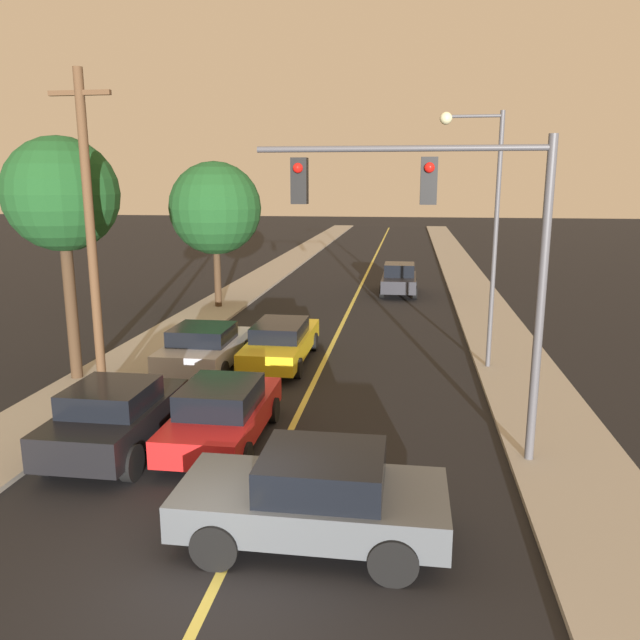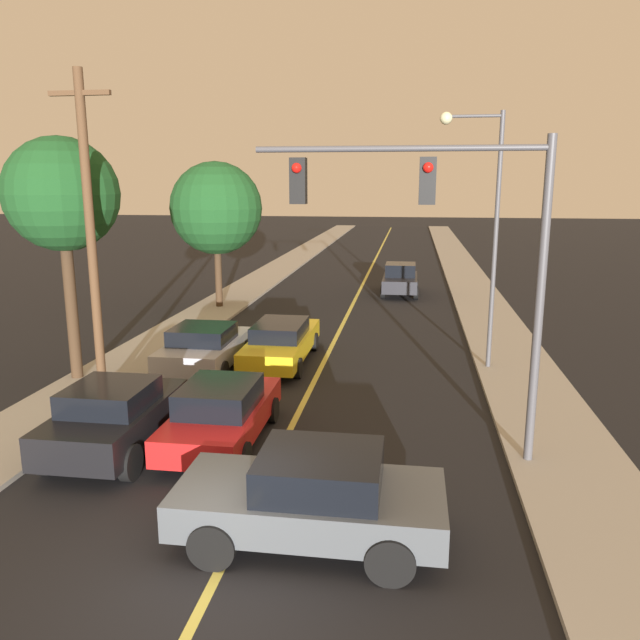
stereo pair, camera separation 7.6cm
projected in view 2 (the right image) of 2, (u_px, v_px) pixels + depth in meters
name	position (u px, v px, depth m)	size (l,w,h in m)	color
ground_plane	(213.00, 584.00, 9.08)	(200.00, 200.00, 0.00)	black
road_surface	(372.00, 266.00, 43.86)	(9.66, 80.00, 0.01)	black
sidewalk_left	(287.00, 263.00, 44.71)	(2.50, 80.00, 0.12)	#9E998E
sidewalk_right	(460.00, 266.00, 42.99)	(2.50, 80.00, 0.12)	#9E998E
car_near_lane_front	(222.00, 412.00, 13.85)	(1.88, 4.31, 1.43)	red
car_near_lane_second	(281.00, 341.00, 20.07)	(1.85, 5.13, 1.38)	gold
car_outer_lane_front	(114.00, 417.00, 13.33)	(1.97, 3.90, 1.57)	black
car_outer_lane_second	(204.00, 348.00, 19.07)	(2.07, 4.00, 1.48)	#A5A8B2
car_far_oncoming	(400.00, 279.00, 32.39)	(1.87, 4.00, 1.61)	black
car_crossing_right	(312.00, 496.00, 9.98)	(4.30, 2.10, 1.55)	#474C51
traffic_signal_mast	(448.00, 231.00, 12.17)	(5.73, 0.42, 6.49)	#47474C
streetlamp_right	(483.00, 209.00, 18.45)	(1.85, 0.36, 7.62)	#47474C
utility_pole_left	(90.00, 233.00, 15.92)	(1.60, 0.24, 8.33)	#513823
tree_left_near	(62.00, 196.00, 17.23)	(3.15, 3.15, 6.86)	#3D2B1C
tree_left_far	(216.00, 208.00, 27.94)	(4.13, 4.13, 6.53)	#3D2B1C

